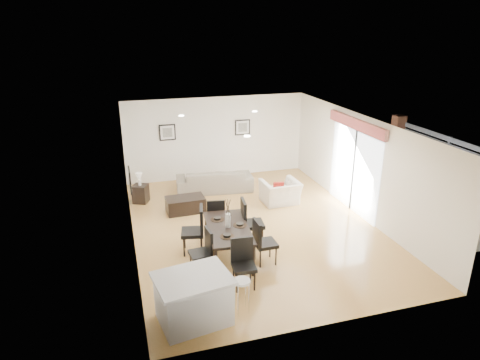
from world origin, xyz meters
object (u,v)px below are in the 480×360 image
object	(u,v)px
dining_chair_head	(243,260)
dining_chair_enear	(262,240)
dining_chair_efar	(249,220)
side_table	(141,194)
coffee_table	(185,205)
dining_chair_wnear	(204,249)
bar_stool	(242,285)
armchair	(280,192)
dining_chair_foot	(216,215)
dining_chair_wfar	(196,227)
dining_table	(228,230)
sofa	(214,180)
kitchen_island	(194,299)

from	to	relation	value
dining_chair_head	dining_chair_enear	bearing A→B (deg)	50.86
dining_chair_efar	side_table	world-z (taller)	dining_chair_efar
coffee_table	dining_chair_head	bearing A→B (deg)	-84.61
dining_chair_wnear	bar_stool	distance (m)	1.54
dining_chair_enear	coffee_table	bearing A→B (deg)	18.95
armchair	dining_chair_foot	xyz separation A→B (m)	(-2.24, -1.41, 0.20)
dining_chair_wfar	dining_chair_head	world-z (taller)	dining_chair_wfar
dining_table	sofa	bearing A→B (deg)	86.79
dining_table	bar_stool	distance (m)	1.95
dining_chair_head	dining_chair_foot	size ratio (longest dim) A/B	1.04
dining_chair_wfar	kitchen_island	distance (m)	2.42
bar_stool	sofa	bearing A→B (deg)	81.42
dining_chair_head	kitchen_island	size ratio (longest dim) A/B	0.71
dining_chair_wfar	dining_chair_efar	size ratio (longest dim) A/B	0.99
dining_chair_head	kitchen_island	distance (m)	1.42
dining_chair_wnear	dining_chair_foot	bearing A→B (deg)	152.86
side_table	dining_chair_head	bearing A→B (deg)	-71.22
dining_chair_efar	dining_chair_head	world-z (taller)	dining_chair_efar
armchair	kitchen_island	distance (m)	5.59
dining_chair_foot	coffee_table	bearing A→B (deg)	-63.67
dining_chair_foot	dining_chair_wfar	bearing A→B (deg)	57.64
coffee_table	side_table	bearing A→B (deg)	135.84
dining_chair_enear	dining_chair_efar	bearing A→B (deg)	-0.22
dining_chair_wnear	coffee_table	bearing A→B (deg)	172.25
kitchen_island	dining_table	bearing A→B (deg)	50.25
dining_chair_foot	dining_table	bearing A→B (deg)	100.05
armchair	dining_chair_head	size ratio (longest dim) A/B	1.04
dining_chair_wnear	kitchen_island	xyz separation A→B (m)	(-0.51, -1.49, -0.09)
dining_table	bar_stool	world-z (taller)	dining_table
armchair	dining_chair_head	xyz separation A→B (m)	(-2.22, -3.63, 0.22)
coffee_table	side_table	world-z (taller)	side_table
sofa	dining_chair_wnear	distance (m)	4.65
sofa	dining_chair_enear	xyz separation A→B (m)	(-0.01, -4.48, 0.23)
dining_chair_head	side_table	world-z (taller)	dining_chair_head
armchair	dining_chair_foot	distance (m)	2.66
armchair	bar_stool	world-z (taller)	armchair
dining_chair_wnear	dining_chair_head	distance (m)	0.92
dining_chair_efar	bar_stool	size ratio (longest dim) A/B	1.69
dining_chair_head	dining_chair_foot	xyz separation A→B (m)	(-0.02, 2.21, -0.02)
sofa	coffee_table	xyz separation A→B (m)	(-1.14, -1.33, -0.13)
dining_chair_enear	side_table	distance (m)	4.76
dining_chair_foot	side_table	distance (m)	3.09
armchair	side_table	xyz separation A→B (m)	(-3.87, 1.21, -0.07)
dining_chair_wfar	coffee_table	xyz separation A→B (m)	(0.12, 2.28, -0.41)
dining_chair_head	side_table	size ratio (longest dim) A/B	1.87
sofa	side_table	distance (m)	2.30
bar_stool	dining_chair_wnear	bearing A→B (deg)	103.90
dining_chair_head	sofa	bearing A→B (deg)	87.18
dining_chair_foot	kitchen_island	xyz separation A→B (m)	(-1.12, -3.04, -0.09)
side_table	dining_chair_wnear	bearing A→B (deg)	-76.43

